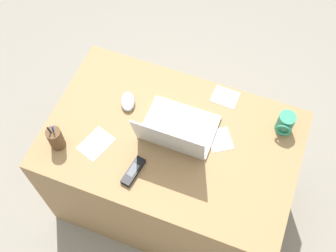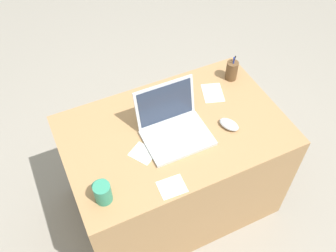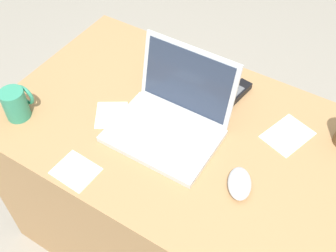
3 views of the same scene
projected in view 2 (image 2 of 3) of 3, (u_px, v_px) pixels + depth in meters
ground_plane at (173, 199)px, 2.46m from camera, size 6.00×6.00×0.00m
desk at (174, 168)px, 2.19m from camera, size 1.16×0.74×0.72m
laptop at (174, 127)px, 1.87m from camera, size 0.33×0.29×0.24m
computer_mouse at (229, 124)px, 1.92m from camera, size 0.11×0.13×0.03m
coffee_mug_white at (103, 192)px, 1.62m from camera, size 0.08×0.09×0.10m
cordless_phone at (173, 95)px, 2.06m from camera, size 0.06×0.14×0.03m
pen_holder at (232, 70)px, 2.13m from camera, size 0.07×0.07×0.16m
paper_note_near_laptop at (143, 153)px, 1.82m from camera, size 0.15×0.15×0.00m
paper_note_left at (213, 93)px, 2.09m from camera, size 0.15×0.17×0.00m
paper_note_right at (172, 187)px, 1.69m from camera, size 0.13×0.11×0.00m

